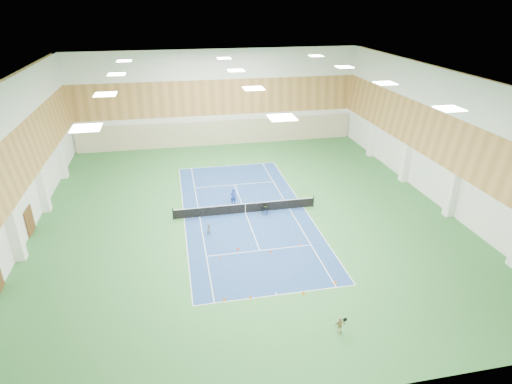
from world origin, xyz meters
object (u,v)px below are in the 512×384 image
at_px(coach, 233,196).
at_px(ball_cart, 265,210).
at_px(child_apron, 340,325).
at_px(tennis_net, 245,207).
at_px(child_court, 209,229).

bearing_deg(coach, ball_cart, 120.97).
bearing_deg(ball_cart, coach, 157.06).
xyz_separation_m(child_apron, ball_cart, (-1.07, 15.29, -0.10)).
distance_m(tennis_net, ball_cart, 1.77).
relative_size(tennis_net, child_court, 12.89).
bearing_deg(child_apron, ball_cart, 90.31).
bearing_deg(child_apron, tennis_net, 96.08).
bearing_deg(ball_cart, child_court, -130.26).
xyz_separation_m(tennis_net, child_court, (-3.55, -3.22, -0.05)).
bearing_deg(tennis_net, ball_cart, -19.81).
xyz_separation_m(coach, ball_cart, (2.47, -2.56, -0.37)).
xyz_separation_m(coach, child_apron, (3.54, -17.85, -0.27)).
distance_m(child_apron, ball_cart, 15.33).
xyz_separation_m(coach, child_court, (-2.75, -5.18, -0.31)).
bearing_deg(ball_cart, child_apron, -62.95).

